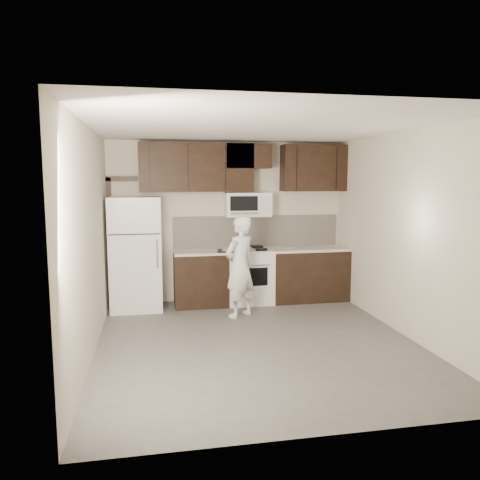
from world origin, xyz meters
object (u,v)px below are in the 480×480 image
object	(u,v)px
stove	(249,276)
refrigerator	(136,254)
person	(240,266)
microwave	(248,205)

from	to	relation	value
stove	refrigerator	world-z (taller)	refrigerator
refrigerator	person	size ratio (longest dim) A/B	1.17
stove	microwave	xyz separation A→B (m)	(-0.00, 0.12, 1.19)
microwave	refrigerator	xyz separation A→B (m)	(-1.85, -0.17, -0.75)
microwave	person	xyz separation A→B (m)	(-0.30, -0.89, -0.88)
refrigerator	person	distance (m)	1.71
stove	person	xyz separation A→B (m)	(-0.30, -0.77, 0.31)
person	microwave	bearing A→B (deg)	-145.02
microwave	refrigerator	size ratio (longest dim) A/B	0.42
person	stove	bearing A→B (deg)	-147.66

